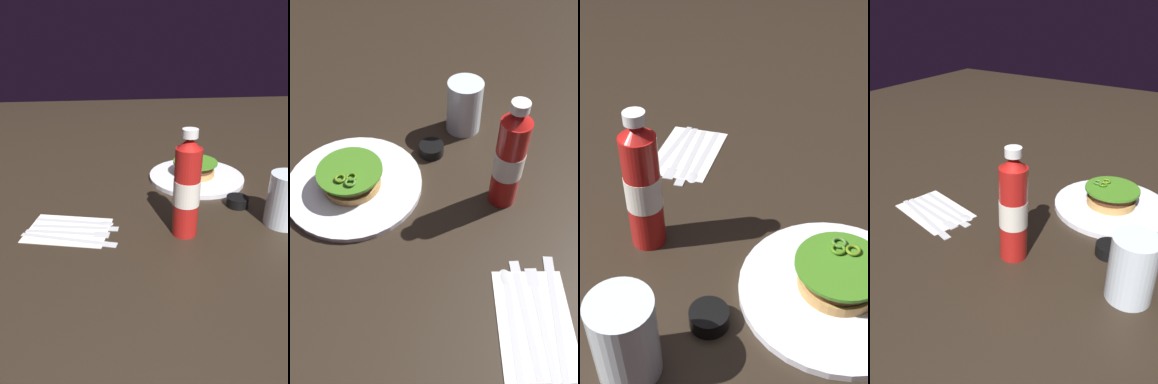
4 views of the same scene
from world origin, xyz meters
TOP-DOWN VIEW (x-y plane):
  - ground_plane at (0.00, 0.00)m, footprint 3.00×3.00m
  - dinner_plate at (0.11, 0.12)m, footprint 0.29×0.29m
  - burger_sandwich at (0.11, 0.12)m, footprint 0.14×0.14m
  - ketchup_bottle at (0.01, -0.18)m, footprint 0.06×0.06m
  - water_glass at (0.25, -0.17)m, footprint 0.09×0.09m
  - condiment_cup at (0.18, -0.07)m, footprint 0.06×0.06m
  - napkin at (-0.26, -0.14)m, footprint 0.21×0.16m
  - steak_knife at (-0.24, -0.18)m, footprint 0.22×0.08m
  - fork_utensil at (-0.24, -0.15)m, footprint 0.20×0.06m
  - butter_knife at (-0.23, -0.13)m, footprint 0.21×0.05m
  - spoon_utensil at (-0.22, -0.11)m, footprint 0.19×0.06m

SIDE VIEW (x-z plane):
  - ground_plane at x=0.00m, z-range 0.00..0.00m
  - napkin at x=-0.26m, z-range 0.00..0.00m
  - steak_knife at x=-0.24m, z-range 0.00..0.01m
  - fork_utensil at x=-0.24m, z-range 0.00..0.01m
  - spoon_utensil at x=-0.22m, z-range 0.00..0.01m
  - butter_knife at x=-0.23m, z-range 0.00..0.01m
  - dinner_plate at x=0.11m, z-range 0.00..0.01m
  - condiment_cup at x=0.18m, z-range 0.00..0.03m
  - burger_sandwich at x=0.11m, z-range 0.01..0.06m
  - water_glass at x=0.25m, z-range 0.00..0.13m
  - ketchup_bottle at x=0.01m, z-range -0.01..0.24m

